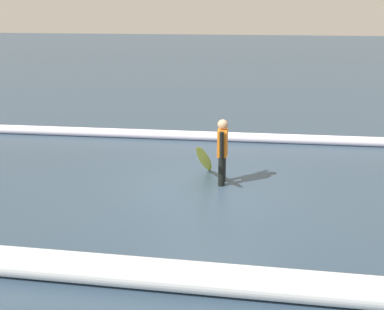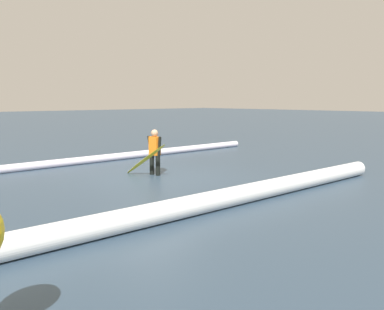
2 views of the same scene
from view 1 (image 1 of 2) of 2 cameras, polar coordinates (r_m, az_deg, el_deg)
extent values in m
plane|color=#304458|center=(10.60, 1.63, -3.60)|extent=(145.74, 145.74, 0.00)
cylinder|color=black|center=(10.57, 3.37, -1.90)|extent=(0.14, 0.14, 0.62)
cylinder|color=black|center=(10.84, 3.49, -1.45)|extent=(0.14, 0.14, 0.62)
cube|color=orange|center=(10.54, 3.48, 1.40)|extent=(0.22, 0.35, 0.57)
sphere|color=tan|center=(10.45, 3.52, 3.46)|extent=(0.22, 0.22, 0.22)
cylinder|color=black|center=(10.33, 3.38, 1.10)|extent=(0.09, 0.15, 0.59)
cylinder|color=black|center=(10.75, 3.58, 1.68)|extent=(0.09, 0.23, 0.59)
ellipsoid|color=yellow|center=(10.68, 1.42, -0.53)|extent=(0.30, 1.81, 1.06)
ellipsoid|color=red|center=(10.68, 1.42, -0.51)|extent=(0.14, 1.45, 0.86)
cylinder|color=white|center=(14.28, 4.56, 2.06)|extent=(17.01, 1.17, 0.26)
camera|label=2|loc=(10.21, -82.97, -5.05)|focal=43.60mm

